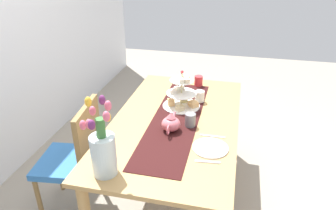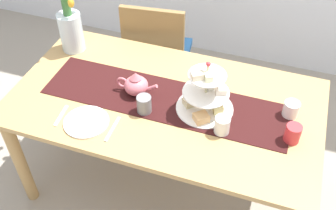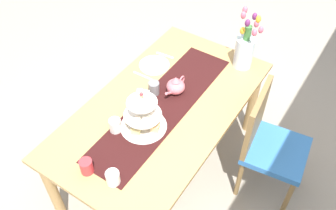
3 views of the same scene
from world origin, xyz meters
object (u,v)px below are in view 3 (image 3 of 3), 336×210
dinner_plate_left (154,65)px  mug_grey (154,88)px  knife_left (143,76)px  mug_orange (86,166)px  tiered_cake_stand (143,117)px  mug_white_text (115,126)px  tulip_vase (245,48)px  teapot (176,86)px  chair_left (268,141)px  cream_jug (113,178)px  dining_table (163,116)px  fork_left (165,55)px

dinner_plate_left → mug_grey: 0.31m
knife_left → mug_orange: size_ratio=1.79×
tiered_cake_stand → mug_white_text: bearing=-46.6°
tulip_vase → mug_grey: 0.74m
teapot → knife_left: 0.30m
chair_left → mug_white_text: bearing=-51.8°
cream_jug → knife_left: size_ratio=0.50×
mug_white_text → mug_grey: bearing=178.5°
dinner_plate_left → dining_table: bearing=42.3°
teapot → tiered_cake_stand: bearing=-0.3°
dining_table → tiered_cake_stand: (0.22, -0.00, 0.19)m
chair_left → tulip_vase: size_ratio=1.97×
dining_table → dinner_plate_left: size_ratio=7.23×
knife_left → mug_grey: bearing=58.9°
cream_jug → dinner_plate_left: 1.04m
knife_left → cream_jug: bearing=25.4°
tiered_cake_stand → chair_left: bearing=127.1°
fork_left → knife_left: 0.29m
cream_jug → mug_orange: 0.17m
chair_left → mug_orange: size_ratio=9.58×
teapot → knife_left: size_ratio=1.40×
teapot → knife_left: (-0.01, -0.29, -0.06)m
dining_table → teapot: size_ratio=6.97×
tulip_vase → mug_grey: tulip_vase is taller
dinner_plate_left → mug_orange: bearing=12.4°
dinner_plate_left → fork_left: size_ratio=1.53×
mug_orange → teapot: bearing=175.0°
fork_left → mug_orange: mug_orange is taller
dinner_plate_left → mug_grey: mug_grey is taller
chair_left → teapot: size_ratio=3.82×
chair_left → dining_table: bearing=-66.3°
fork_left → tulip_vase: bearing=112.3°
fork_left → mug_grey: (0.39, 0.17, 0.05)m
dining_table → knife_left: (-0.17, -0.29, 0.10)m
chair_left → mug_grey: (0.23, -0.80, 0.28)m
dining_table → tulip_vase: size_ratio=3.59×
tiered_cake_stand → cream_jug: 0.44m
tiered_cake_stand → dinner_plate_left: tiered_cake_stand is taller
cream_jug → dinner_plate_left: (-0.96, -0.39, -0.04)m
cream_jug → dinner_plate_left: bearing=-158.0°
dinner_plate_left → knife_left: (0.14, 0.00, -0.00)m
dinner_plate_left → mug_grey: (0.25, 0.17, 0.05)m
chair_left → mug_white_text: 1.07m
dining_table → chair_left: 0.76m
tiered_cake_stand → tulip_vase: tulip_vase is taller
cream_jug → fork_left: size_ratio=0.57×
chair_left → cream_jug: size_ratio=10.71×
knife_left → dinner_plate_left: bearing=180.0°
mug_orange → chair_left: bearing=142.1°
chair_left → tiered_cake_stand: (0.52, -0.69, 0.32)m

